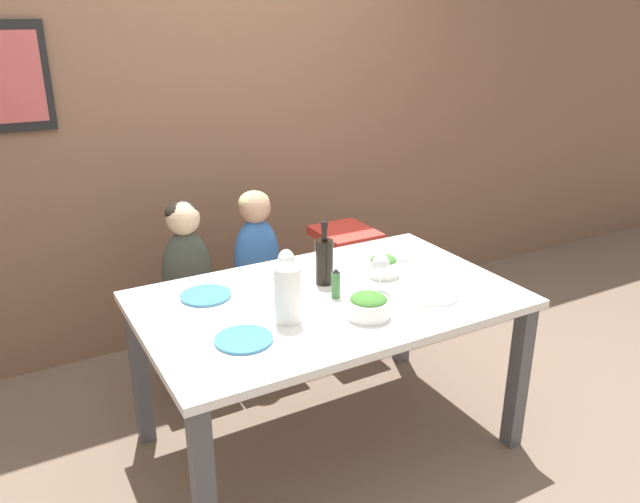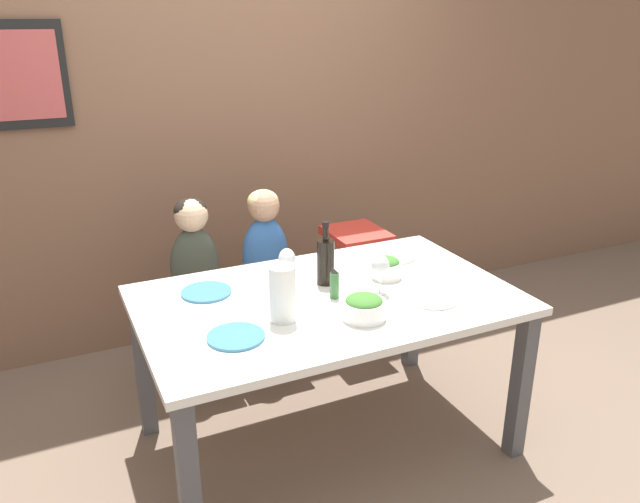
{
  "view_description": "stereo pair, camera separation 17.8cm",
  "coord_description": "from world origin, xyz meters",
  "px_view_note": "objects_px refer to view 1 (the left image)",
  "views": [
    {
      "loc": [
        -1.21,
        -2.1,
        1.88
      ],
      "look_at": [
        0.0,
        0.07,
        0.93
      ],
      "focal_mm": 35.0,
      "sensor_mm": 36.0,
      "label": 1
    },
    {
      "loc": [
        -1.05,
        -2.18,
        1.88
      ],
      "look_at": [
        0.0,
        0.07,
        0.93
      ],
      "focal_mm": 35.0,
      "sensor_mm": 36.0,
      "label": 2
    }
  ],
  "objects_px": {
    "chair_right_highchair": "(345,257)",
    "dinner_plate_back_right": "(387,255)",
    "paper_towel_roll": "(288,295)",
    "dinner_plate_front_right": "(433,295)",
    "wine_bottle": "(324,260)",
    "dinner_plate_front_left": "(244,339)",
    "dinner_plate_back_left": "(206,296)",
    "person_child_left": "(186,252)",
    "person_child_center": "(256,240)",
    "wine_glass_far": "(286,261)",
    "salad_bowl_small": "(383,265)",
    "salad_bowl_large": "(368,305)",
    "chair_far_left": "(191,320)",
    "chair_far_center": "(259,304)",
    "wine_glass_near": "(381,265)"
  },
  "relations": [
    {
      "from": "chair_right_highchair",
      "to": "wine_bottle",
      "type": "bearing_deg",
      "value": -127.99
    },
    {
      "from": "wine_bottle",
      "to": "paper_towel_roll",
      "type": "xyz_separation_m",
      "value": [
        -0.31,
        -0.25,
        0.0
      ]
    },
    {
      "from": "dinner_plate_front_left",
      "to": "dinner_plate_front_right",
      "type": "height_order",
      "value": "same"
    },
    {
      "from": "person_child_center",
      "to": "wine_glass_near",
      "type": "relative_size",
      "value": 3.22
    },
    {
      "from": "person_child_center",
      "to": "dinner_plate_back_left",
      "type": "bearing_deg",
      "value": -131.58
    },
    {
      "from": "chair_far_left",
      "to": "person_child_left",
      "type": "bearing_deg",
      "value": 90.0
    },
    {
      "from": "wine_bottle",
      "to": "dinner_plate_front_left",
      "type": "distance_m",
      "value": 0.62
    },
    {
      "from": "chair_far_left",
      "to": "paper_towel_roll",
      "type": "bearing_deg",
      "value": -81.69
    },
    {
      "from": "salad_bowl_small",
      "to": "chair_right_highchair",
      "type": "bearing_deg",
      "value": 72.44
    },
    {
      "from": "chair_right_highchair",
      "to": "person_child_left",
      "type": "xyz_separation_m",
      "value": [
        -0.94,
        0.0,
        0.2
      ]
    },
    {
      "from": "wine_glass_far",
      "to": "dinner_plate_front_right",
      "type": "relative_size",
      "value": 0.81
    },
    {
      "from": "person_child_left",
      "to": "chair_right_highchair",
      "type": "bearing_deg",
      "value": -0.08
    },
    {
      "from": "chair_right_highchair",
      "to": "salad_bowl_small",
      "type": "distance_m",
      "value": 0.77
    },
    {
      "from": "person_child_center",
      "to": "wine_bottle",
      "type": "distance_m",
      "value": 0.65
    },
    {
      "from": "chair_far_center",
      "to": "dinner_plate_front_left",
      "type": "distance_m",
      "value": 1.13
    },
    {
      "from": "chair_far_left",
      "to": "dinner_plate_front_left",
      "type": "distance_m",
      "value": 1.03
    },
    {
      "from": "chair_right_highchair",
      "to": "dinner_plate_front_right",
      "type": "height_order",
      "value": "dinner_plate_front_right"
    },
    {
      "from": "wine_bottle",
      "to": "wine_glass_far",
      "type": "relative_size",
      "value": 1.65
    },
    {
      "from": "wine_glass_far",
      "to": "salad_bowl_large",
      "type": "bearing_deg",
      "value": -69.96
    },
    {
      "from": "chair_far_center",
      "to": "dinner_plate_back_left",
      "type": "height_order",
      "value": "dinner_plate_back_left"
    },
    {
      "from": "salad_bowl_large",
      "to": "wine_bottle",
      "type": "bearing_deg",
      "value": 88.29
    },
    {
      "from": "chair_right_highchair",
      "to": "wine_glass_far",
      "type": "distance_m",
      "value": 0.94
    },
    {
      "from": "dinner_plate_back_left",
      "to": "dinner_plate_back_right",
      "type": "xyz_separation_m",
      "value": [
        0.96,
        0.02,
        0.0
      ]
    },
    {
      "from": "chair_far_left",
      "to": "chair_right_highchair",
      "type": "xyz_separation_m",
      "value": [
        0.94,
        -0.0,
        0.18
      ]
    },
    {
      "from": "paper_towel_roll",
      "to": "salad_bowl_large",
      "type": "height_order",
      "value": "paper_towel_roll"
    },
    {
      "from": "person_child_center",
      "to": "wine_glass_near",
      "type": "height_order",
      "value": "person_child_center"
    },
    {
      "from": "person_child_center",
      "to": "salad_bowl_large",
      "type": "distance_m",
      "value": 1.02
    },
    {
      "from": "salad_bowl_large",
      "to": "dinner_plate_front_left",
      "type": "bearing_deg",
      "value": 173.51
    },
    {
      "from": "chair_right_highchair",
      "to": "paper_towel_roll",
      "type": "xyz_separation_m",
      "value": [
        -0.81,
        -0.89,
        0.3
      ]
    },
    {
      "from": "person_child_left",
      "to": "person_child_center",
      "type": "xyz_separation_m",
      "value": [
        0.38,
        0.0,
        0.0
      ]
    },
    {
      "from": "wine_bottle",
      "to": "dinner_plate_front_right",
      "type": "relative_size",
      "value": 1.33
    },
    {
      "from": "chair_far_left",
      "to": "person_child_center",
      "type": "height_order",
      "value": "person_child_center"
    },
    {
      "from": "person_child_left",
      "to": "dinner_plate_front_left",
      "type": "relative_size",
      "value": 2.6
    },
    {
      "from": "paper_towel_roll",
      "to": "dinner_plate_front_right",
      "type": "relative_size",
      "value": 1.05
    },
    {
      "from": "person_child_center",
      "to": "paper_towel_roll",
      "type": "relative_size",
      "value": 2.48
    },
    {
      "from": "chair_far_left",
      "to": "dinner_plate_front_right",
      "type": "distance_m",
      "value": 1.31
    },
    {
      "from": "chair_far_left",
      "to": "chair_far_center",
      "type": "relative_size",
      "value": 1.0
    },
    {
      "from": "wine_glass_far",
      "to": "dinner_plate_front_right",
      "type": "bearing_deg",
      "value": -38.31
    },
    {
      "from": "paper_towel_roll",
      "to": "dinner_plate_back_left",
      "type": "xyz_separation_m",
      "value": [
        -0.21,
        0.37,
        -0.11
      ]
    },
    {
      "from": "chair_far_left",
      "to": "salad_bowl_large",
      "type": "relative_size",
      "value": 2.64
    },
    {
      "from": "dinner_plate_back_left",
      "to": "wine_glass_near",
      "type": "bearing_deg",
      "value": -24.85
    },
    {
      "from": "person_child_left",
      "to": "wine_bottle",
      "type": "xyz_separation_m",
      "value": [
        0.44,
        -0.64,
        0.1
      ]
    },
    {
      "from": "wine_glass_far",
      "to": "dinner_plate_front_right",
      "type": "height_order",
      "value": "wine_glass_far"
    },
    {
      "from": "paper_towel_roll",
      "to": "dinner_plate_front_right",
      "type": "bearing_deg",
      "value": -8.48
    },
    {
      "from": "chair_far_center",
      "to": "dinner_plate_front_right",
      "type": "distance_m",
      "value": 1.12
    },
    {
      "from": "chair_right_highchair",
      "to": "dinner_plate_back_right",
      "type": "relative_size",
      "value": 3.33
    },
    {
      "from": "chair_far_left",
      "to": "wine_glass_far",
      "type": "bearing_deg",
      "value": -65.37
    },
    {
      "from": "wine_glass_far",
      "to": "dinner_plate_front_left",
      "type": "xyz_separation_m",
      "value": [
        -0.36,
        -0.36,
        -0.12
      ]
    },
    {
      "from": "wine_glass_near",
      "to": "salad_bowl_small",
      "type": "xyz_separation_m",
      "value": [
        0.11,
        0.14,
        -0.07
      ]
    },
    {
      "from": "person_child_left",
      "to": "dinner_plate_front_right",
      "type": "bearing_deg",
      "value": -52.01
    }
  ]
}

